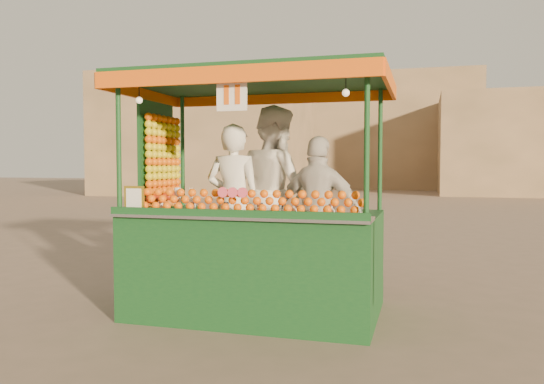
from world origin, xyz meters
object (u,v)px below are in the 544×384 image
(vendor_left, at_px, (234,202))
(juice_cart, at_px, (248,237))
(vendor_middle, at_px, (276,192))
(vendor_right, at_px, (319,212))

(vendor_left, bearing_deg, juice_cart, 128.84)
(juice_cart, relative_size, vendor_left, 1.59)
(vendor_left, height_order, vendor_middle, vendor_middle)
(vendor_left, relative_size, vendor_right, 1.09)
(juice_cart, xyz_separation_m, vendor_right, (0.69, 0.21, 0.26))
(juice_cart, relative_size, vendor_right, 1.74)
(juice_cart, distance_m, vendor_right, 0.77)
(vendor_left, bearing_deg, vendor_middle, -153.67)
(vendor_right, bearing_deg, juice_cart, 27.81)
(vendor_middle, xyz_separation_m, vendor_right, (0.55, -0.32, -0.17))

